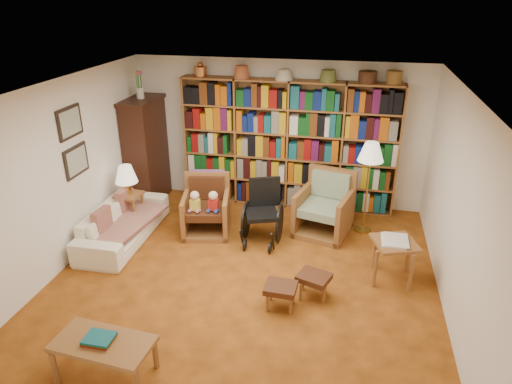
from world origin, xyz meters
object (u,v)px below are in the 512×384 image
(side_table_lamp, at_px, (129,202))
(side_table_papers, at_px, (394,248))
(wheelchair, at_px, (263,213))
(floor_lamp, at_px, (371,156))
(sofa, at_px, (123,223))
(coffee_table, at_px, (103,346))
(armchair_sage, at_px, (324,208))
(footstool_a, at_px, (281,289))
(footstool_b, at_px, (314,279))
(armchair_leather, at_px, (208,208))

(side_table_lamp, height_order, side_table_papers, side_table_papers)
(wheelchair, relative_size, floor_lamp, 0.66)
(sofa, relative_size, coffee_table, 1.87)
(side_table_papers, distance_m, coffee_table, 3.67)
(side_table_lamp, height_order, armchair_sage, armchair_sage)
(armchair_sage, bearing_deg, floor_lamp, 7.95)
(footstool_a, bearing_deg, wheelchair, 108.91)
(floor_lamp, xyz_separation_m, footstool_a, (-0.98, -2.16, -1.01))
(side_table_lamp, bearing_deg, footstool_b, -22.36)
(side_table_lamp, relative_size, armchair_sage, 0.56)
(floor_lamp, xyz_separation_m, footstool_b, (-0.61, -1.87, -1.01))
(side_table_lamp, bearing_deg, sofa, -77.08)
(sofa, xyz_separation_m, coffee_table, (1.10, -2.54, 0.10))
(armchair_leather, bearing_deg, coffee_table, -91.31)
(side_table_lamp, xyz_separation_m, armchair_leather, (1.27, 0.13, -0.03))
(wheelchair, distance_m, side_table_papers, 2.00)
(sofa, bearing_deg, coffee_table, -157.43)
(side_table_lamp, relative_size, footstool_a, 1.45)
(sofa, relative_size, armchair_sage, 1.89)
(wheelchair, height_order, coffee_table, wheelchair)
(armchair_leather, relative_size, side_table_papers, 1.38)
(side_table_lamp, xyz_separation_m, coffee_table, (1.20, -2.98, -0.04))
(footstool_a, bearing_deg, armchair_leather, 130.43)
(armchair_sage, relative_size, footstool_b, 2.14)
(floor_lamp, relative_size, coffee_table, 1.47)
(side_table_papers, height_order, footstool_b, side_table_papers)
(wheelchair, height_order, footstool_b, wheelchair)
(wheelchair, distance_m, footstool_a, 1.68)
(sofa, distance_m, footstool_a, 2.85)
(armchair_sage, bearing_deg, side_table_papers, -50.21)
(footstool_a, bearing_deg, coffee_table, -137.00)
(side_table_lamp, xyz_separation_m, armchair_sage, (3.06, 0.51, -0.03))
(side_table_papers, xyz_separation_m, coffee_table, (-2.85, -2.30, -0.11))
(armchair_sage, bearing_deg, side_table_lamp, -170.47)
(side_table_papers, relative_size, coffee_table, 0.66)
(armchair_leather, height_order, coffee_table, armchair_leather)
(side_table_papers, xyz_separation_m, footstool_a, (-1.33, -0.89, -0.22))
(floor_lamp, relative_size, footstool_b, 3.18)
(sofa, height_order, wheelchair, wheelchair)
(floor_lamp, bearing_deg, sofa, -163.89)
(footstool_b, height_order, coffee_table, coffee_table)
(armchair_leather, relative_size, floor_lamp, 0.62)
(side_table_papers, bearing_deg, floor_lamp, 105.66)
(armchair_leather, bearing_deg, side_table_lamp, -173.99)
(coffee_table, bearing_deg, side_table_lamp, 111.99)
(side_table_lamp, relative_size, footstool_b, 1.20)
(armchair_leather, bearing_deg, sofa, -154.09)
(side_table_lamp, height_order, footstool_b, side_table_lamp)
(armchair_leather, distance_m, armchair_sage, 1.83)
(armchair_sage, distance_m, wheelchair, 1.02)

